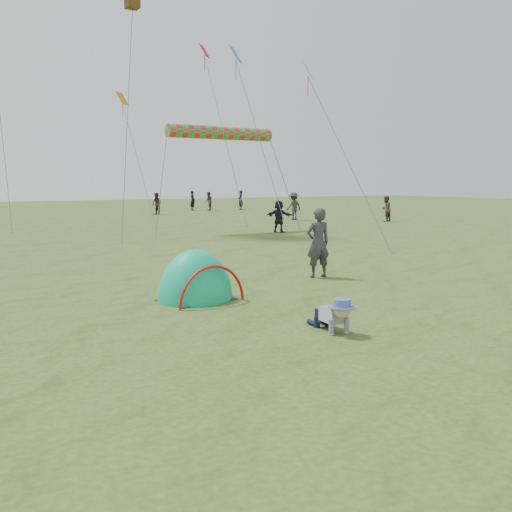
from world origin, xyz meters
TOP-DOWN VIEW (x-y plane):
  - ground at (0.00, 0.00)m, footprint 140.00×140.00m
  - crawling_toddler at (-0.68, -0.46)m, footprint 0.66×0.87m
  - popup_tent at (-1.53, 3.09)m, footprint 1.87×1.63m
  - standing_adult at (2.44, 4.04)m, footprint 0.72×0.53m
  - crowd_person_1 at (18.96, 18.63)m, footprint 0.92×0.80m
  - crowd_person_3 at (14.97, 22.97)m, footprint 1.21×0.76m
  - crowd_person_6 at (14.50, 37.54)m, footprint 0.43×0.64m
  - crowd_person_7 at (9.42, 33.01)m, footprint 0.83×0.95m
  - crowd_person_11 at (8.98, 15.70)m, footprint 1.12×1.51m
  - crowd_person_12 at (18.69, 36.50)m, footprint 0.75×0.73m
  - crowd_person_13 at (15.62, 36.68)m, footprint 0.82×0.94m
  - rainbow_tube_kite at (6.82, 17.71)m, footprint 5.64×0.64m
  - diamond_kite_0 at (9.07, 23.93)m, footprint 0.98×0.98m
  - diamond_kite_1 at (4.74, 26.27)m, footprint 0.95×0.95m
  - diamond_kite_4 at (8.82, 19.69)m, footprint 1.13×1.13m
  - diamond_kite_5 at (7.58, 11.54)m, footprint 0.84×0.84m

SIDE VIEW (x-z plane):
  - ground at x=0.00m, z-range 0.00..0.00m
  - popup_tent at x=-1.53m, z-range -1.08..1.08m
  - crawling_toddler at x=-0.68m, z-range 0.00..0.62m
  - crowd_person_11 at x=8.98m, z-range 0.00..1.58m
  - crowd_person_1 at x=18.96m, z-range 0.00..1.60m
  - crowd_person_13 at x=15.62m, z-range 0.00..1.63m
  - crowd_person_7 at x=9.42m, z-range 0.00..1.67m
  - crowd_person_6 at x=14.50m, z-range 0.00..1.71m
  - crowd_person_12 at x=18.69m, z-range 0.00..1.73m
  - crowd_person_3 at x=14.97m, z-range 0.00..1.80m
  - standing_adult at x=2.44m, z-range 0.00..1.81m
  - rainbow_tube_kite at x=6.82m, z-range 4.55..5.19m
  - diamond_kite_5 at x=7.58m, z-range 6.59..7.28m
  - diamond_kite_1 at x=4.74m, z-range 7.01..7.79m
  - diamond_kite_4 at x=8.82m, z-range 8.73..9.66m
  - diamond_kite_0 at x=9.07m, z-range 9.79..10.60m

